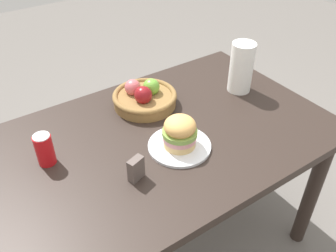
{
  "coord_description": "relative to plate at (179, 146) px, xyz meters",
  "views": [
    {
      "loc": [
        -0.64,
        -0.97,
        1.68
      ],
      "look_at": [
        0.0,
        -0.03,
        0.81
      ],
      "focal_mm": 38.9,
      "sensor_mm": 36.0,
      "label": 1
    }
  ],
  "objects": [
    {
      "name": "dining_table",
      "position": [
        -0.01,
        0.1,
        -0.11
      ],
      "size": [
        1.4,
        0.9,
        0.75
      ],
      "color": "#2D231E",
      "rests_on": "ground_plane"
    },
    {
      "name": "sandwich",
      "position": [
        0.0,
        -0.0,
        0.07
      ],
      "size": [
        0.14,
        0.14,
        0.13
      ],
      "color": "#E5BC75",
      "rests_on": "plate"
    },
    {
      "name": "ground_plane",
      "position": [
        -0.01,
        0.1,
        -0.76
      ],
      "size": [
        8.0,
        8.0,
        0.0
      ],
      "primitive_type": "plane",
      "color": "slate"
    },
    {
      "name": "fruit_basket",
      "position": [
        0.04,
        0.33,
        0.04
      ],
      "size": [
        0.29,
        0.29,
        0.12
      ],
      "color": "olive",
      "rests_on": "dining_table"
    },
    {
      "name": "paper_towel_roll",
      "position": [
        0.49,
        0.19,
        0.11
      ],
      "size": [
        0.11,
        0.11,
        0.24
      ],
      "primitive_type": "cylinder",
      "color": "white",
      "rests_on": "dining_table"
    },
    {
      "name": "soda_can",
      "position": [
        -0.46,
        0.21,
        0.06
      ],
      "size": [
        0.07,
        0.07,
        0.13
      ],
      "color": "red",
      "rests_on": "dining_table"
    },
    {
      "name": "plate",
      "position": [
        0.0,
        0.0,
        0.0
      ],
      "size": [
        0.25,
        0.25,
        0.01
      ],
      "primitive_type": "cylinder",
      "color": "white",
      "rests_on": "dining_table"
    },
    {
      "name": "napkin_holder",
      "position": [
        -0.22,
        -0.05,
        0.04
      ],
      "size": [
        0.07,
        0.05,
        0.09
      ],
      "primitive_type": "cube",
      "rotation": [
        0.0,
        0.0,
        0.32
      ],
      "color": "#594C47",
      "rests_on": "dining_table"
    }
  ]
}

